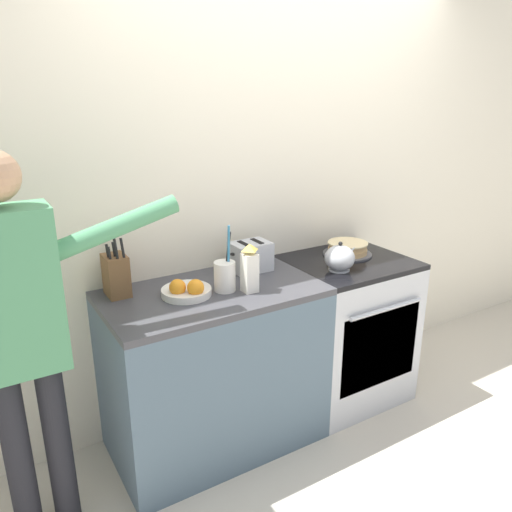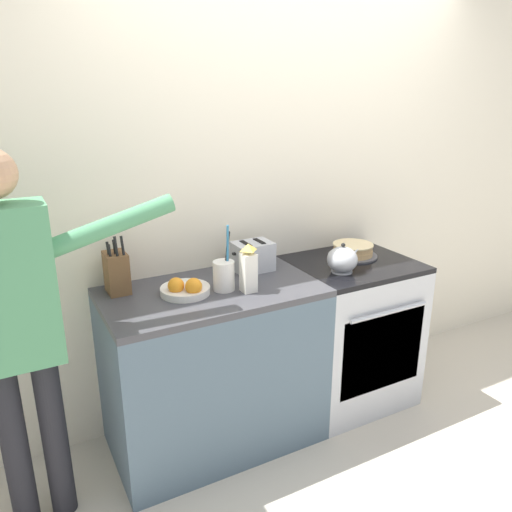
{
  "view_description": "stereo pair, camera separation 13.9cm",
  "coord_description": "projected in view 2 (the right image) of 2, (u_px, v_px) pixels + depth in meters",
  "views": [
    {
      "loc": [
        -1.66,
        -1.8,
        1.87
      ],
      "look_at": [
        -0.39,
        0.28,
        1.05
      ],
      "focal_mm": 35.0,
      "sensor_mm": 36.0,
      "label": 1
    },
    {
      "loc": [
        -1.54,
        -1.87,
        1.87
      ],
      "look_at": [
        -0.39,
        0.28,
        1.05
      ],
      "focal_mm": 35.0,
      "sensor_mm": 36.0,
      "label": 2
    }
  ],
  "objects": [
    {
      "name": "knife_block",
      "position": [
        117.0,
        272.0,
        2.47
      ],
      "size": [
        0.1,
        0.14,
        0.3
      ],
      "color": "brown",
      "rests_on": "counter_cabinet"
    },
    {
      "name": "layer_cake",
      "position": [
        353.0,
        250.0,
        3.03
      ],
      "size": [
        0.3,
        0.3,
        0.08
      ],
      "color": "#4C4C51",
      "rests_on": "stove_range"
    },
    {
      "name": "ground_plane",
      "position": [
        339.0,
        435.0,
        2.84
      ],
      "size": [
        16.0,
        16.0,
        0.0
      ],
      "primitive_type": "plane",
      "color": "beige"
    },
    {
      "name": "milk_carton",
      "position": [
        248.0,
        269.0,
        2.48
      ],
      "size": [
        0.07,
        0.07,
        0.25
      ],
      "color": "white",
      "rests_on": "counter_cabinet"
    },
    {
      "name": "stove_range",
      "position": [
        349.0,
        331.0,
        3.08
      ],
      "size": [
        0.7,
        0.66,
        0.9
      ],
      "color": "#B7BABF",
      "rests_on": "ground_plane"
    },
    {
      "name": "person_baker",
      "position": [
        17.0,
        317.0,
        2.0
      ],
      "size": [
        0.94,
        0.2,
        1.68
      ],
      "rotation": [
        0.0,
        0.0,
        -0.2
      ],
      "color": "black",
      "rests_on": "ground_plane"
    },
    {
      "name": "wall_back",
      "position": [
        285.0,
        190.0,
        2.97
      ],
      "size": [
        8.0,
        0.04,
        2.6
      ],
      "color": "silver",
      "rests_on": "ground_plane"
    },
    {
      "name": "fruit_bowl",
      "position": [
        185.0,
        289.0,
        2.46
      ],
      "size": [
        0.25,
        0.25,
        0.1
      ],
      "color": "silver",
      "rests_on": "counter_cabinet"
    },
    {
      "name": "utensil_crock",
      "position": [
        224.0,
        275.0,
        2.51
      ],
      "size": [
        0.11,
        0.11,
        0.34
      ],
      "color": "silver",
      "rests_on": "counter_cabinet"
    },
    {
      "name": "tea_kettle",
      "position": [
        343.0,
        260.0,
        2.76
      ],
      "size": [
        0.21,
        0.17,
        0.17
      ],
      "color": "#B7BABF",
      "rests_on": "stove_range"
    },
    {
      "name": "counter_cabinet",
      "position": [
        214.0,
        367.0,
        2.68
      ],
      "size": [
        1.11,
        0.63,
        0.9
      ],
      "color": "#4C6070",
      "rests_on": "ground_plane"
    },
    {
      "name": "toaster",
      "position": [
        253.0,
        256.0,
        2.78
      ],
      "size": [
        0.23,
        0.16,
        0.17
      ],
      "color": "#B7BABF",
      "rests_on": "counter_cabinet"
    }
  ]
}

